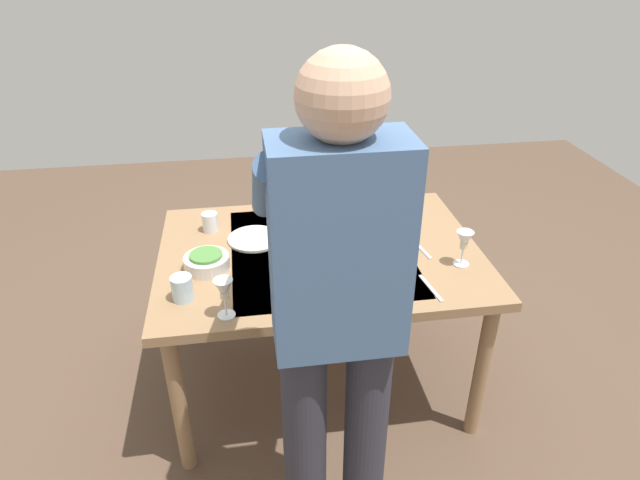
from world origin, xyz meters
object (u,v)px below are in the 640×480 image
person_server (337,311)px  dinner_plate_far (254,239)px  dinner_plate_near (376,224)px  wine_bottle (308,197)px  water_cup_near_left (305,227)px  chair_near (316,201)px  water_cup_near_right (210,222)px  wine_glass_right (224,291)px  water_cup_far_left (182,288)px  dining_table (320,265)px  wine_glass_left (464,242)px  serving_bowl_pasta (340,260)px  side_bowl_salad (207,261)px

person_server → dinner_plate_far: (0.21, -0.87, -0.24)m
dinner_plate_near → dinner_plate_far: size_ratio=1.00×
wine_bottle → water_cup_near_left: bearing=78.4°
chair_near → water_cup_near_right: chair_near is taller
wine_glass_right → dinner_plate_near: size_ratio=0.66×
dinner_plate_near → dinner_plate_far: 0.56m
water_cup_far_left → dining_table: bearing=-153.8°
wine_glass_right → wine_glass_left: bearing=-168.0°
wine_bottle → dinner_plate_near: bearing=160.0°
dining_table → serving_bowl_pasta: 0.19m
dining_table → water_cup_near_right: (0.46, -0.24, 0.12)m
wine_glass_right → water_cup_far_left: (0.15, -0.13, -0.06)m
water_cup_near_left → water_cup_near_right: (0.41, -0.11, -0.00)m
wine_bottle → dining_table: bearing=92.4°
serving_bowl_pasta → wine_glass_left: bearing=174.0°
water_cup_far_left → side_bowl_salad: (-0.08, -0.20, -0.01)m
chair_near → wine_bottle: bearing=78.3°
serving_bowl_pasta → side_bowl_salad: bearing=-7.9°
dinner_plate_far → wine_glass_right: bearing=76.9°
water_cup_far_left → water_cup_near_left: bearing=-141.1°
wine_glass_right → serving_bowl_pasta: 0.52m
dining_table → dinner_plate_far: bearing=-25.7°
serving_bowl_pasta → dinner_plate_far: bearing=-40.0°
person_server → wine_glass_left: (-0.61, -0.55, -0.14)m
wine_glass_left → chair_near: bearing=-67.4°
wine_glass_right → water_cup_far_left: size_ratio=1.59×
wine_glass_right → dinner_plate_far: size_ratio=0.66×
person_server → wine_bottle: 1.04m
water_cup_far_left → dinner_plate_near: water_cup_far_left is taller
serving_bowl_pasta → side_bowl_salad: size_ratio=1.67×
dinner_plate_near → wine_bottle: bearing=-20.0°
wine_bottle → water_cup_near_right: size_ratio=3.47×
wine_glass_left → water_cup_far_left: size_ratio=1.59×
wine_bottle → wine_glass_right: 0.78m
water_cup_near_right → chair_near: bearing=-132.4°
water_cup_far_left → side_bowl_salad: bearing=-112.3°
chair_near → wine_glass_right: (0.50, 1.26, 0.30)m
person_server → wine_bottle: bearing=-92.9°
wine_glass_left → dinner_plate_far: wine_glass_left is taller
wine_glass_left → water_cup_near_right: (1.00, -0.44, -0.06)m
chair_near → water_cup_near_right: (0.56, 0.62, 0.23)m
wine_glass_left → side_bowl_salad: 1.02m
serving_bowl_pasta → dinner_plate_far: serving_bowl_pasta is taller
chair_near → person_server: 1.67m
chair_near → water_cup_near_left: (0.15, 0.73, 0.23)m
chair_near → dinner_plate_far: 0.85m
chair_near → dinner_plate_near: bearing=104.8°
dining_table → wine_glass_right: wine_glass_right is taller
wine_bottle → dinner_plate_near: 0.33m
person_server → water_cup_near_left: person_server is taller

